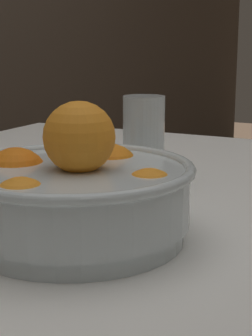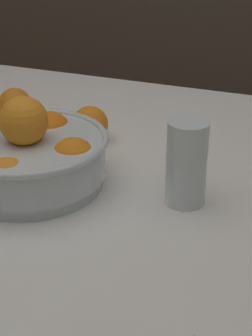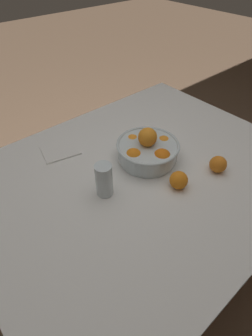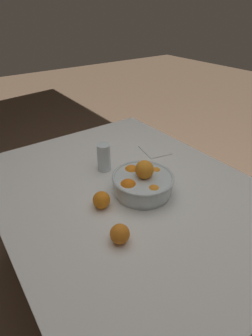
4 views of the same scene
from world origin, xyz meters
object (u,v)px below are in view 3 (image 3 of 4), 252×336
object	(u,v)px
juice_glass	(103,180)
orange_loose_front	(179,180)
orange_loose_near_bowl	(218,164)
fruit_bowl	(148,150)

from	to	relation	value
juice_glass	orange_loose_front	world-z (taller)	juice_glass
orange_loose_near_bowl	orange_loose_front	bearing A→B (deg)	-12.73
juice_glass	fruit_bowl	bearing A→B (deg)	-173.40
fruit_bowl	orange_loose_near_bowl	world-z (taller)	fruit_bowl
fruit_bowl	orange_loose_near_bowl	bearing A→B (deg)	126.07
fruit_bowl	orange_loose_front	distance (m)	0.20
fruit_bowl	juice_glass	distance (m)	0.26
juice_glass	orange_loose_front	bearing A→B (deg)	145.19
orange_loose_front	juice_glass	bearing A→B (deg)	-34.81
fruit_bowl	orange_loose_front	size ratio (longest dim) A/B	3.74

